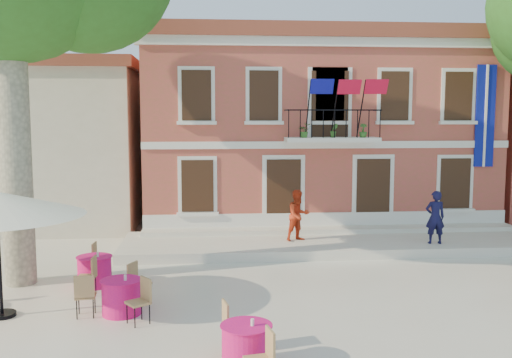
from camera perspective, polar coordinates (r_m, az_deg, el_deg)
The scene contains 9 objects.
ground at distance 14.49m, azimuth 4.28°, elevation -10.96°, with size 90.00×90.00×0.00m, color beige.
main_building at distance 24.03m, azimuth 5.35°, elevation 5.04°, with size 13.50×9.59×7.50m.
neighbor_west at distance 25.74m, azimuth -21.25°, elevation 3.47°, with size 9.40×9.40×6.40m.
terrace at distance 19.00m, azimuth 8.19°, elevation -6.37°, with size 14.00×3.40×0.30m, color silver.
pedestrian_navy at distance 18.78m, azimuth 17.48°, elevation -3.66°, with size 0.61×0.40×1.68m, color #100F34.
pedestrian_orange at distance 18.40m, azimuth 4.26°, elevation -3.64°, with size 0.80×0.62×1.65m, color red.
cafe_table_0 at distance 12.96m, azimuth -13.31°, elevation -11.23°, with size 1.70×1.87×0.95m.
cafe_table_1 at distance 10.12m, azimuth -0.97°, elevation -16.23°, with size 0.90×1.97×0.95m.
cafe_table_3 at distance 15.18m, azimuth -15.84°, elevation -8.74°, with size 0.90×1.94×0.95m.
Camera 1 is at (-2.20, -13.66, 4.30)m, focal length 40.00 mm.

